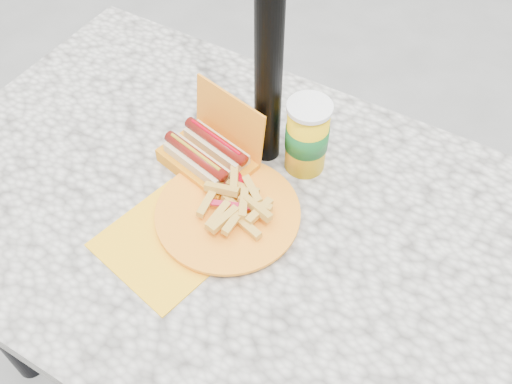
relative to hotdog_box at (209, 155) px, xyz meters
The scene contains 5 objects.
ground 0.79m from the hotdog_box, 42.30° to the right, with size 60.00×60.00×0.00m, color slate.
picnic_table 0.18m from the hotdog_box, 42.30° to the right, with size 1.20×0.80×0.75m.
hotdog_box is the anchor object (origin of this frame).
fries_plate 0.13m from the hotdog_box, 44.91° to the right, with size 0.32×0.36×0.05m.
soda_cup 0.19m from the hotdog_box, 31.78° to the left, with size 0.08×0.08×0.16m.
Camera 1 is at (0.38, -0.52, 1.59)m, focal length 40.00 mm.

